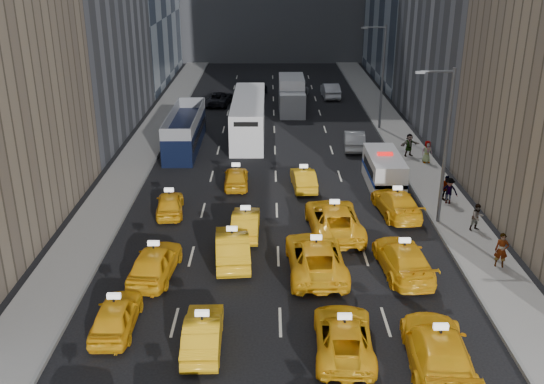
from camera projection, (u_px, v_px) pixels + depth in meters
The scene contains 36 objects.
ground at pixel (281, 351), 23.90m from camera, with size 160.00×160.00×0.00m, color black.
sidewalk_west at pixel (140, 153), 47.05m from camera, with size 3.00×90.00×0.15m, color gray.
sidewalk_east at pixel (410, 153), 47.15m from camera, with size 3.00×90.00×0.15m, color gray.
curb_west at pixel (159, 153), 47.05m from camera, with size 0.15×90.00×0.18m, color slate.
curb_east at pixel (391, 153), 47.14m from camera, with size 0.15×90.00×0.18m, color slate.
streetlight_near at pixel (444, 142), 33.27m from camera, with size 2.15×0.22×9.00m.
streetlight_far at pixel (381, 74), 51.86m from camera, with size 2.15×0.22×9.00m.
taxi_4 at pixel (116, 315), 25.01m from camera, with size 1.64×4.08×1.39m, color yellow.
taxi_5 at pixel (203, 333), 23.89m from camera, with size 1.44×4.12×1.36m, color yellow.
taxi_6 at pixel (344, 336), 23.70m from camera, with size 2.24×4.85×1.35m, color yellow.
taxi_7 at pixel (438, 350), 22.63m from camera, with size 2.27×5.58×1.62m, color yellow.
taxi_8 at pixel (155, 262), 29.09m from camera, with size 1.86×4.62×1.57m, color yellow.
taxi_9 at pixel (232, 247), 30.60m from camera, with size 1.66×4.77×1.57m, color yellow.
taxi_10 at pixel (316, 256), 29.56m from camera, with size 2.70×5.86×1.63m, color yellow.
taxi_11 at pixel (403, 258), 29.47m from camera, with size 2.14×5.28×1.53m, color yellow.
taxi_12 at pixel (170, 204), 36.15m from camera, with size 1.56×3.88×1.32m, color yellow.
taxi_13 at pixel (246, 223), 33.53m from camera, with size 1.46×4.19×1.38m, color yellow.
taxi_14 at pixel (334, 219), 33.64m from camera, with size 2.76×5.99×1.66m, color yellow.
taxi_15 at pixel (396, 203), 36.05m from camera, with size 2.07×5.10×1.48m, color yellow.
taxi_16 at pixel (236, 177), 40.37m from camera, with size 1.57×3.91×1.33m, color yellow.
taxi_17 at pixel (303, 179), 40.10m from camera, with size 1.40×4.02×1.32m, color yellow.
nypd_van at pixel (384, 171), 40.32m from camera, with size 2.30×5.54×2.35m.
double_decker at pixel (185, 130), 48.15m from camera, with size 3.59×10.21×2.91m.
city_bus at pixel (249, 117), 51.38m from camera, with size 3.59×12.76×3.25m.
box_truck at pixel (292, 95), 59.25m from camera, with size 3.16×7.29×3.23m.
misc_car_0 at pixel (354, 140), 48.18m from camera, with size 1.56×4.46×1.47m, color #A1A4A8.
misc_car_1 at pixel (219, 98), 61.98m from camera, with size 2.22×4.82×1.34m, color black.
misc_car_2 at pixel (297, 91), 64.61m from camera, with size 2.29×5.64×1.64m, color slate.
misc_car_3 at pixel (258, 89), 65.89m from camera, with size 1.77×4.40×1.50m, color black.
misc_car_4 at pixel (330, 90), 65.04m from camera, with size 1.67×4.78×1.57m, color #B7B8BF.
pedestrian_0 at pixel (501, 250), 29.69m from camera, with size 0.65×0.43×1.78m, color gray.
pedestrian_1 at pixel (477, 217), 33.65m from camera, with size 0.76×0.41×1.55m, color gray.
pedestrian_2 at pixel (449, 191), 37.23m from camera, with size 1.07×0.44×1.66m, color gray.
pedestrian_3 at pixel (446, 188), 37.77m from camera, with size 0.94×0.43×1.61m, color gray.
pedestrian_4 at pixel (427, 152), 44.50m from camera, with size 0.81×0.44×1.66m, color gray.
pedestrian_5 at pixel (409, 145), 45.92m from camera, with size 1.61×0.46×1.74m, color gray.
Camera 1 is at (-0.46, -19.88, 14.67)m, focal length 40.00 mm.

